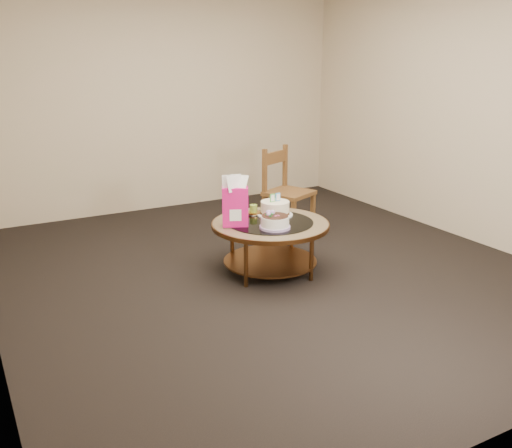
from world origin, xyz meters
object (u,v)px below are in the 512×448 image
coffee_table (270,231)px  gift_bag (235,201)px  dining_chair (286,191)px  decorated_cake (275,222)px  cream_cake (275,209)px

coffee_table → gift_bag: size_ratio=2.38×
coffee_table → dining_chair: (0.67, 0.84, 0.09)m
coffee_table → gift_bag: (-0.32, 0.05, 0.29)m
coffee_table → decorated_cake: (-0.06, -0.18, 0.13)m
cream_cake → gift_bag: (-0.45, -0.10, 0.15)m
coffee_table → cream_cake: (0.13, 0.15, 0.14)m
cream_cake → gift_bag: bearing=-172.5°
cream_cake → dining_chair: bearing=46.5°
decorated_cake → dining_chair: dining_chair is taller
gift_bag → decorated_cake: bearing=-16.6°
decorated_cake → dining_chair: (0.74, 1.01, -0.04)m
dining_chair → decorated_cake: bearing=-149.5°
cream_cake → dining_chair: 0.88m
cream_cake → dining_chair: size_ratio=0.35×
coffee_table → cream_cake: 0.25m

